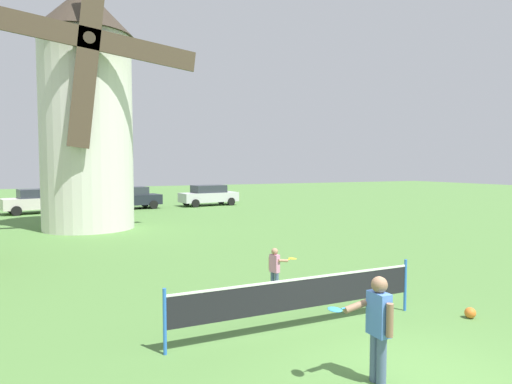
{
  "coord_description": "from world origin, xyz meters",
  "views": [
    {
      "loc": [
        -4.59,
        -4.66,
        3.09
      ],
      "look_at": [
        -0.46,
        4.25,
        2.49
      ],
      "focal_mm": 30.55,
      "sensor_mm": 36.0,
      "label": 1
    }
  ],
  "objects_px": {
    "player_near": "(377,323)",
    "tennis_net": "(301,294)",
    "windmill": "(87,106)",
    "stray_ball": "(470,313)",
    "parked_car_black": "(129,198)",
    "parked_car_silver": "(209,195)",
    "parked_car_cream": "(40,201)",
    "player_far": "(276,267)"
  },
  "relations": [
    {
      "from": "player_far",
      "to": "parked_car_black",
      "type": "relative_size",
      "value": 0.24
    },
    {
      "from": "parked_car_cream",
      "to": "parked_car_silver",
      "type": "distance_m",
      "value": 11.61
    },
    {
      "from": "windmill",
      "to": "parked_car_cream",
      "type": "bearing_deg",
      "value": 105.25
    },
    {
      "from": "player_near",
      "to": "player_far",
      "type": "relative_size",
      "value": 1.41
    },
    {
      "from": "tennis_net",
      "to": "player_far",
      "type": "height_order",
      "value": "tennis_net"
    },
    {
      "from": "parked_car_cream",
      "to": "parked_car_silver",
      "type": "height_order",
      "value": "same"
    },
    {
      "from": "player_near",
      "to": "player_far",
      "type": "distance_m",
      "value": 4.64
    },
    {
      "from": "windmill",
      "to": "parked_car_black",
      "type": "distance_m",
      "value": 10.77
    },
    {
      "from": "windmill",
      "to": "stray_ball",
      "type": "distance_m",
      "value": 18.55
    },
    {
      "from": "windmill",
      "to": "player_near",
      "type": "height_order",
      "value": "windmill"
    },
    {
      "from": "windmill",
      "to": "player_near",
      "type": "distance_m",
      "value": 18.7
    },
    {
      "from": "tennis_net",
      "to": "parked_car_cream",
      "type": "distance_m",
      "value": 24.9
    },
    {
      "from": "parked_car_cream",
      "to": "parked_car_black",
      "type": "bearing_deg",
      "value": 1.35
    },
    {
      "from": "parked_car_black",
      "to": "stray_ball",
      "type": "bearing_deg",
      "value": -83.65
    },
    {
      "from": "tennis_net",
      "to": "player_near",
      "type": "bearing_deg",
      "value": -91.53
    },
    {
      "from": "player_far",
      "to": "stray_ball",
      "type": "height_order",
      "value": "player_far"
    },
    {
      "from": "player_far",
      "to": "parked_car_cream",
      "type": "xyz_separation_m",
      "value": [
        -5.73,
        22.01,
        0.19
      ]
    },
    {
      "from": "stray_ball",
      "to": "windmill",
      "type": "bearing_deg",
      "value": 110.16
    },
    {
      "from": "windmill",
      "to": "player_near",
      "type": "xyz_separation_m",
      "value": [
        2.58,
        -17.81,
        -5.07
      ]
    },
    {
      "from": "tennis_net",
      "to": "parked_car_silver",
      "type": "xyz_separation_m",
      "value": [
        6.58,
        24.78,
        0.13
      ]
    },
    {
      "from": "parked_car_black",
      "to": "player_far",
      "type": "bearing_deg",
      "value": -89.73
    },
    {
      "from": "windmill",
      "to": "parked_car_black",
      "type": "height_order",
      "value": "windmill"
    },
    {
      "from": "parked_car_black",
      "to": "parked_car_cream",
      "type": "bearing_deg",
      "value": -178.65
    },
    {
      "from": "windmill",
      "to": "player_near",
      "type": "bearing_deg",
      "value": -81.75
    },
    {
      "from": "player_near",
      "to": "stray_ball",
      "type": "height_order",
      "value": "player_near"
    },
    {
      "from": "stray_ball",
      "to": "parked_car_cream",
      "type": "bearing_deg",
      "value": 108.49
    },
    {
      "from": "windmill",
      "to": "parked_car_silver",
      "type": "distance_m",
      "value": 13.97
    },
    {
      "from": "windmill",
      "to": "parked_car_cream",
      "type": "distance_m",
      "value": 10.43
    },
    {
      "from": "parked_car_cream",
      "to": "player_far",
      "type": "bearing_deg",
      "value": -75.4
    },
    {
      "from": "windmill",
      "to": "parked_car_black",
      "type": "bearing_deg",
      "value": 69.99
    },
    {
      "from": "player_far",
      "to": "parked_car_black",
      "type": "distance_m",
      "value": 22.14
    },
    {
      "from": "player_near",
      "to": "tennis_net",
      "type": "bearing_deg",
      "value": 88.47
    },
    {
      "from": "player_far",
      "to": "parked_car_silver",
      "type": "relative_size",
      "value": 0.24
    },
    {
      "from": "stray_ball",
      "to": "parked_car_black",
      "type": "height_order",
      "value": "parked_car_black"
    },
    {
      "from": "parked_car_cream",
      "to": "tennis_net",
      "type": "bearing_deg",
      "value": -78.34
    },
    {
      "from": "stray_ball",
      "to": "parked_car_silver",
      "type": "xyz_separation_m",
      "value": [
        3.15,
        25.69,
        0.7
      ]
    },
    {
      "from": "tennis_net",
      "to": "player_near",
      "type": "distance_m",
      "value": 2.2
    },
    {
      "from": "tennis_net",
      "to": "player_near",
      "type": "height_order",
      "value": "player_near"
    },
    {
      "from": "player_near",
      "to": "parked_car_cream",
      "type": "bearing_deg",
      "value": 100.6
    },
    {
      "from": "tennis_net",
      "to": "windmill",
      "type": "bearing_deg",
      "value": 99.6
    },
    {
      "from": "parked_car_silver",
      "to": "parked_car_cream",
      "type": "bearing_deg",
      "value": -178.05
    },
    {
      "from": "parked_car_black",
      "to": "parked_car_silver",
      "type": "bearing_deg",
      "value": 2.52
    }
  ]
}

